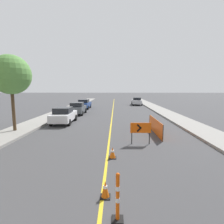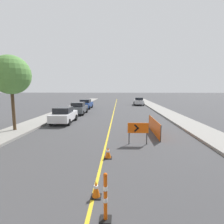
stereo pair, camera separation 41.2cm
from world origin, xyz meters
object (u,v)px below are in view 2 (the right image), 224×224
object	(u,v)px
parked_car_curb_mid	(79,108)
street_tree_left_near	(11,75)
traffic_cone_farthest	(108,153)
parked_car_opposite_side	(139,101)
traffic_cone_fifth	(96,189)
parked_car_curb_far	(86,104)
arrow_barricade_primary	(138,129)
parked_car_curb_near	(64,115)
delineator_post_rear	(105,200)

from	to	relation	value
parked_car_curb_mid	street_tree_left_near	world-z (taller)	street_tree_left_near
traffic_cone_farthest	parked_car_opposite_side	size ratio (longest dim) A/B	0.13
traffic_cone_fifth	parked_car_curb_far	world-z (taller)	parked_car_curb_far
arrow_barricade_primary	parked_car_curb_near	distance (m)	9.35
traffic_cone_fifth	street_tree_left_near	xyz separation A→B (m)	(-7.59, 8.11, 4.18)
parked_car_curb_far	parked_car_curb_mid	bearing A→B (deg)	-86.37
parked_car_curb_far	street_tree_left_near	world-z (taller)	street_tree_left_near
arrow_barricade_primary	parked_car_opposite_side	world-z (taller)	parked_car_opposite_side
traffic_cone_fifth	arrow_barricade_primary	bearing A→B (deg)	70.81
parked_car_opposite_side	delineator_post_rear	bearing A→B (deg)	-94.73
arrow_barricade_primary	street_tree_left_near	distance (m)	10.45
traffic_cone_fifth	traffic_cone_farthest	bearing A→B (deg)	86.83
parked_car_opposite_side	street_tree_left_near	distance (m)	26.40
arrow_barricade_primary	traffic_cone_fifth	bearing A→B (deg)	-110.02
arrow_barricade_primary	parked_car_opposite_side	distance (m)	25.91
parked_car_curb_far	street_tree_left_near	size ratio (longest dim) A/B	0.75
parked_car_curb_far	traffic_cone_farthest	bearing A→B (deg)	-74.83
arrow_barricade_primary	parked_car_curb_mid	world-z (taller)	parked_car_curb_mid
traffic_cone_fifth	arrow_barricade_primary	distance (m)	5.77
parked_car_curb_mid	parked_car_curb_far	size ratio (longest dim) A/B	1.00
traffic_cone_farthest	delineator_post_rear	bearing A→B (deg)	-87.17
traffic_cone_fifth	delineator_post_rear	distance (m)	1.08
traffic_cone_fifth	parked_car_opposite_side	xyz separation A→B (m)	(4.75, 31.17, 0.53)
traffic_cone_fifth	arrow_barricade_primary	world-z (taller)	arrow_barricade_primary
street_tree_left_near	traffic_cone_fifth	bearing A→B (deg)	-46.91
parked_car_opposite_side	parked_car_curb_far	bearing A→B (deg)	-142.08
parked_car_curb_near	parked_car_curb_mid	distance (m)	6.08
parked_car_curb_near	parked_car_curb_far	bearing A→B (deg)	89.57
traffic_cone_fifth	delineator_post_rear	size ratio (longest dim) A/B	0.42
traffic_cone_fifth	delineator_post_rear	bearing A→B (deg)	-68.57
street_tree_left_near	parked_car_curb_far	bearing A→B (deg)	80.99
traffic_cone_fifth	parked_car_opposite_side	distance (m)	31.53
delineator_post_rear	parked_car_curb_far	world-z (taller)	parked_car_curb_far
traffic_cone_fifth	parked_car_curb_far	distance (m)	24.87
delineator_post_rear	street_tree_left_near	bearing A→B (deg)	131.27
traffic_cone_farthest	parked_car_opposite_side	distance (m)	28.38
parked_car_curb_mid	parked_car_opposite_side	xyz separation A→B (m)	(9.52, 13.17, 0.00)
parked_car_curb_mid	street_tree_left_near	xyz separation A→B (m)	(-2.82, -9.89, 3.65)
traffic_cone_fifth	delineator_post_rear	world-z (taller)	delineator_post_rear
parked_car_curb_near	parked_car_opposite_side	world-z (taller)	same
parked_car_curb_mid	street_tree_left_near	size ratio (longest dim) A/B	0.75
delineator_post_rear	parked_car_curb_near	xyz separation A→B (m)	(-5.20, 12.89, 0.22)
parked_car_curb_mid	parked_car_curb_near	bearing A→B (deg)	-91.72
parked_car_opposite_side	street_tree_left_near	world-z (taller)	street_tree_left_near
arrow_barricade_primary	parked_car_curb_far	distance (m)	20.16
traffic_cone_fifth	arrow_barricade_primary	size ratio (longest dim) A/B	0.41
traffic_cone_farthest	parked_car_curb_near	world-z (taller)	parked_car_curb_near
traffic_cone_farthest	parked_car_opposite_side	bearing A→B (deg)	80.73
traffic_cone_fifth	parked_car_curb_near	xyz separation A→B (m)	(-4.82, 11.92, 0.53)
delineator_post_rear	parked_car_curb_mid	xyz separation A→B (m)	(-5.15, 18.97, 0.22)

